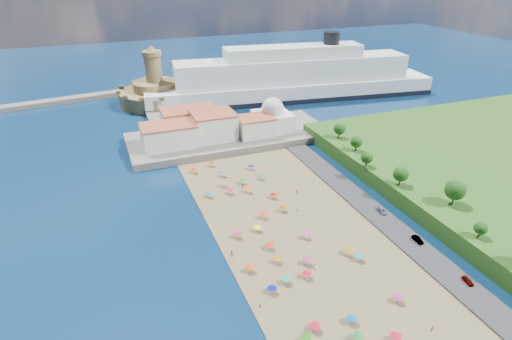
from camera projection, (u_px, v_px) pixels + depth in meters
name	position (u px, v px, depth m)	size (l,w,h in m)	color
ground	(274.00, 230.00, 130.09)	(700.00, 700.00, 0.00)	#071938
terrace	(230.00, 137.00, 193.51)	(90.00, 36.00, 3.00)	#59544C
jetty	(167.00, 119.00, 215.66)	(18.00, 70.00, 2.40)	#59544C
waterfront_buildings	(201.00, 127.00, 186.96)	(57.00, 29.00, 11.00)	silver
domed_building	(272.00, 117.00, 195.00)	(16.00, 16.00, 15.00)	silver
fortress	(156.00, 93.00, 238.22)	(40.00, 40.00, 32.40)	olive
cruise_ship	(293.00, 80.00, 246.30)	(170.19, 46.65, 36.82)	black
beach_parasols	(289.00, 249.00, 117.80)	(31.72, 118.58, 2.20)	gray
beachgoers	(267.00, 231.00, 127.55)	(35.64, 96.33, 1.87)	tan
parked_cars	(413.00, 236.00, 124.97)	(1.98, 39.65, 1.33)	gray
hillside_trees	(429.00, 186.00, 133.88)	(14.81, 109.85, 8.12)	#382314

